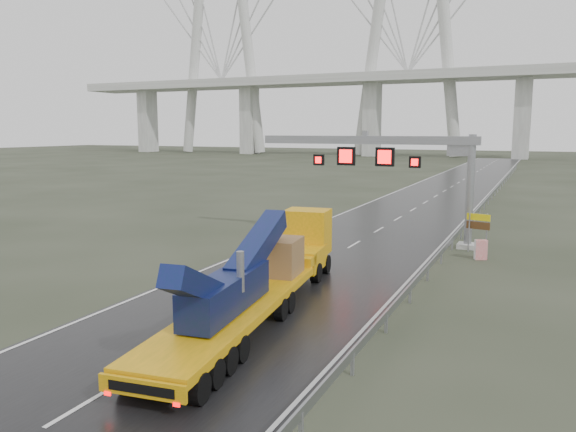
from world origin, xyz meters
The scene contains 7 objects.
ground centered at (0.00, 0.00, 0.00)m, with size 400.00×400.00×0.00m, color #2B3223.
road centered at (0.00, 40.00, 0.01)m, with size 11.00×200.00×0.02m, color black.
guardrail centered at (6.10, 30.00, 0.70)m, with size 0.20×140.00×1.40m, color gray, non-canonical shape.
sign_gantry centered at (2.10, 17.99, 5.61)m, with size 14.90×1.20×7.42m.
heavy_haul_truck centered at (0.62, 2.24, 1.56)m, with size 4.52×17.26×4.02m.
exit_sign_pair centered at (7.60, 16.87, 1.72)m, with size 1.41×0.38×2.46m.
striped_barrier centered at (8.00, 15.04, 0.57)m, with size 0.68×0.37×1.15m, color red.
Camera 1 is at (11.09, -18.66, 7.46)m, focal length 35.00 mm.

